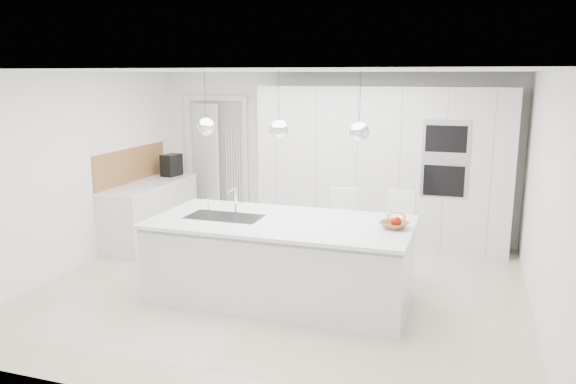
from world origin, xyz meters
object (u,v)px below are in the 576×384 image
(island_base, at_px, (280,263))
(fruit_bowl, at_px, (394,225))
(bar_stool_left, at_px, (341,233))
(bar_stool_right, at_px, (399,238))
(espresso_machine, at_px, (172,165))

(island_base, bearing_deg, fruit_bowl, 5.15)
(bar_stool_left, relative_size, bar_stool_right, 0.99)
(fruit_bowl, distance_m, bar_stool_left, 1.24)
(island_base, bearing_deg, espresso_machine, 139.95)
(bar_stool_left, height_order, bar_stool_right, bar_stool_right)
(fruit_bowl, xyz_separation_m, bar_stool_left, (-0.76, 0.89, -0.40))
(bar_stool_right, bearing_deg, bar_stool_left, -169.08)
(fruit_bowl, height_order, bar_stool_left, bar_stool_left)
(island_base, relative_size, espresso_machine, 8.22)
(espresso_machine, height_order, bar_stool_left, espresso_machine)
(bar_stool_left, bearing_deg, island_base, -123.30)
(island_base, height_order, bar_stool_right, bar_stool_right)
(island_base, bearing_deg, bar_stool_left, 65.46)
(island_base, xyz_separation_m, bar_stool_left, (0.46, 1.00, 0.11))
(fruit_bowl, bearing_deg, espresso_machine, 151.73)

